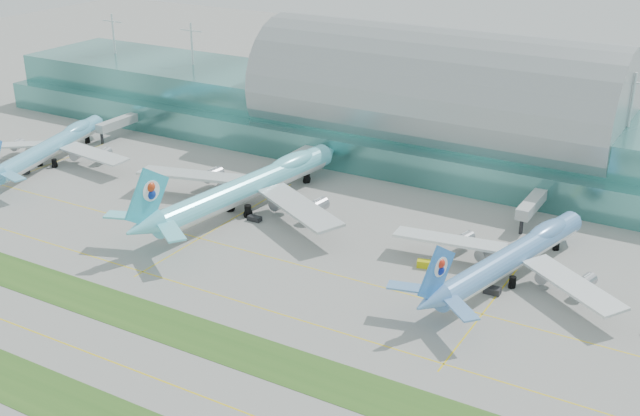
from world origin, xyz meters
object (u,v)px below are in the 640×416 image
Objects in this scene: airliner_b at (250,185)px; airliner_c at (513,255)px; terminal at (434,117)px; airliner_a at (52,146)px.

airliner_b is 77.34m from airliner_c.
terminal is 5.02× the size of airliner_a.
airliner_c is at bearing 4.45° from airliner_b.
airliner_b is (-27.68, -65.43, -7.13)m from terminal.
airliner_a is 0.81× the size of airliner_b.
terminal is 85.54m from airliner_c.
airliner_b is at bearing -168.93° from airliner_c.
airliner_b is (78.04, 0.75, 1.26)m from airliner_a.
terminal is at bearing 17.16° from airliner_a.
airliner_b reaches higher than airliner_a.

